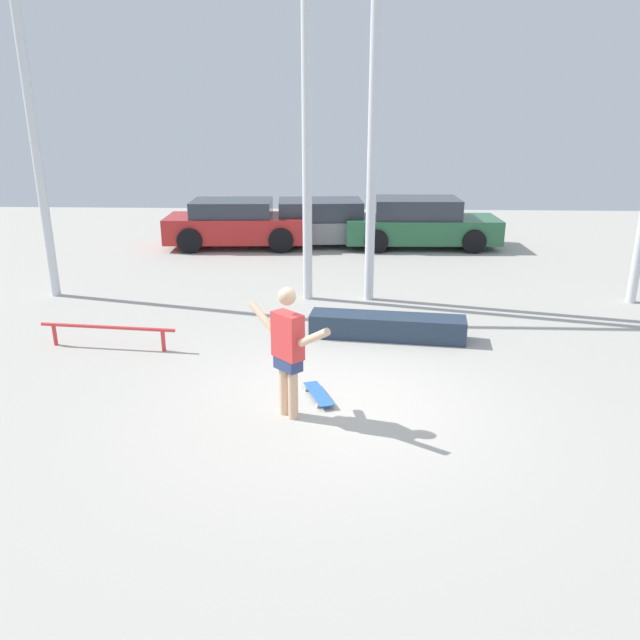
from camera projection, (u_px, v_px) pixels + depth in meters
The scene contains 10 objects.
ground_plane at pixel (333, 404), 8.73m from camera, with size 36.00×36.00×0.00m, color #B2ADA3.
skateboarder at pixel (288, 347), 8.09m from camera, with size 1.17×1.18×1.79m.
skateboard at pixel (319, 394), 8.90m from camera, with size 0.49×0.86×0.08m.
grind_box at pixel (387, 327), 11.21m from camera, with size 2.78×0.58×0.42m, color #28384C.
grind_rail at pixel (107, 330), 10.69m from camera, with size 2.41×0.30×0.41m.
canopy_support_left at pixel (167, 100), 12.43m from camera, with size 5.80×0.20×6.80m.
canopy_support_right at pixel (517, 100), 12.15m from camera, with size 5.80×0.20×6.80m.
parked_car_red at pixel (237, 224), 18.53m from camera, with size 4.29×2.13×1.39m.
parked_car_grey at pixel (324, 223), 18.86m from camera, with size 4.64×2.29×1.35m.
parked_car_green at pixel (420, 223), 18.51m from camera, with size 4.55×2.07×1.45m.
Camera 1 is at (0.16, -7.89, 3.92)m, focal length 35.00 mm.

